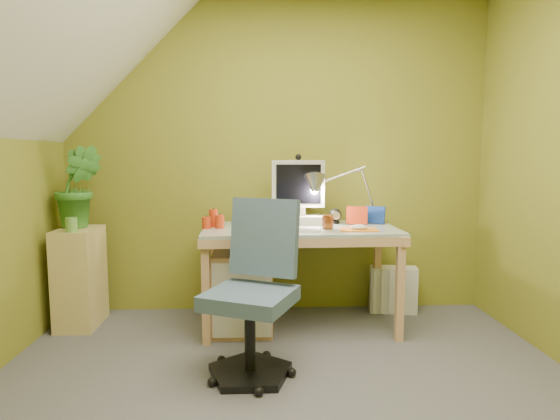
{
  "coord_description": "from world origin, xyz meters",
  "views": [
    {
      "loc": [
        -0.13,
        -2.0,
        1.19
      ],
      "look_at": [
        0.0,
        1.0,
        0.85
      ],
      "focal_mm": 30.0,
      "sensor_mm": 36.0,
      "label": 1
    }
  ],
  "objects_px": {
    "task_chair": "(250,296)",
    "radiator": "(393,289)",
    "potted_plant": "(78,187)",
    "side_ledge": "(80,277)",
    "monitor": "(298,187)",
    "desk": "(300,277)",
    "desk_lamp": "(360,182)"
  },
  "relations": [
    {
      "from": "desk",
      "to": "task_chair",
      "type": "distance_m",
      "value": 0.81
    },
    {
      "from": "desk",
      "to": "radiator",
      "type": "bearing_deg",
      "value": 19.23
    },
    {
      "from": "desk_lamp",
      "to": "radiator",
      "type": "relative_size",
      "value": 1.7
    },
    {
      "from": "potted_plant",
      "to": "radiator",
      "type": "bearing_deg",
      "value": 3.4
    },
    {
      "from": "desk_lamp",
      "to": "potted_plant",
      "type": "bearing_deg",
      "value": -174.4
    },
    {
      "from": "side_ledge",
      "to": "desk",
      "type": "bearing_deg",
      "value": -3.47
    },
    {
      "from": "desk",
      "to": "radiator",
      "type": "relative_size",
      "value": 3.76
    },
    {
      "from": "desk_lamp",
      "to": "desk",
      "type": "bearing_deg",
      "value": -153.63
    },
    {
      "from": "desk",
      "to": "desk_lamp",
      "type": "relative_size",
      "value": 2.22
    },
    {
      "from": "side_ledge",
      "to": "monitor",
      "type": "bearing_deg",
      "value": 3.19
    },
    {
      "from": "monitor",
      "to": "task_chair",
      "type": "xyz_separation_m",
      "value": [
        -0.34,
        -0.92,
        -0.53
      ]
    },
    {
      "from": "potted_plant",
      "to": "task_chair",
      "type": "height_order",
      "value": "potted_plant"
    },
    {
      "from": "monitor",
      "to": "potted_plant",
      "type": "height_order",
      "value": "potted_plant"
    },
    {
      "from": "side_ledge",
      "to": "radiator",
      "type": "relative_size",
      "value": 1.98
    },
    {
      "from": "radiator",
      "to": "side_ledge",
      "type": "bearing_deg",
      "value": -166.3
    },
    {
      "from": "task_chair",
      "to": "potted_plant",
      "type": "bearing_deg",
      "value": 168.03
    },
    {
      "from": "desk_lamp",
      "to": "task_chair",
      "type": "bearing_deg",
      "value": -126.0
    },
    {
      "from": "radiator",
      "to": "desk",
      "type": "bearing_deg",
      "value": -150.36
    },
    {
      "from": "desk_lamp",
      "to": "radiator",
      "type": "height_order",
      "value": "desk_lamp"
    },
    {
      "from": "monitor",
      "to": "side_ledge",
      "type": "distance_m",
      "value": 1.67
    },
    {
      "from": "task_chair",
      "to": "radiator",
      "type": "bearing_deg",
      "value": 67.3
    },
    {
      "from": "monitor",
      "to": "radiator",
      "type": "distance_m",
      "value": 1.1
    },
    {
      "from": "desk",
      "to": "desk_lamp",
      "type": "height_order",
      "value": "desk_lamp"
    },
    {
      "from": "potted_plant",
      "to": "task_chair",
      "type": "distance_m",
      "value": 1.59
    },
    {
      "from": "monitor",
      "to": "radiator",
      "type": "xyz_separation_m",
      "value": [
        0.75,
        0.1,
        -0.8
      ]
    },
    {
      "from": "desk_lamp",
      "to": "potted_plant",
      "type": "xyz_separation_m",
      "value": [
        -2.0,
        -0.04,
        -0.02
      ]
    },
    {
      "from": "radiator",
      "to": "task_chair",
      "type": "bearing_deg",
      "value": -127.69
    },
    {
      "from": "potted_plant",
      "to": "radiator",
      "type": "distance_m",
      "value": 2.43
    },
    {
      "from": "side_ledge",
      "to": "task_chair",
      "type": "distance_m",
      "value": 1.47
    },
    {
      "from": "desk",
      "to": "side_ledge",
      "type": "relative_size",
      "value": 1.9
    },
    {
      "from": "monitor",
      "to": "potted_plant",
      "type": "relative_size",
      "value": 0.94
    },
    {
      "from": "monitor",
      "to": "potted_plant",
      "type": "xyz_separation_m",
      "value": [
        -1.55,
        -0.04,
        0.01
      ]
    }
  ]
}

